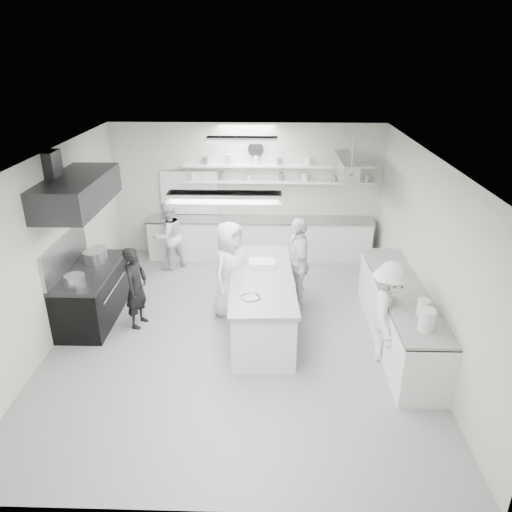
{
  "coord_description": "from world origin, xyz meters",
  "views": [
    {
      "loc": [
        0.51,
        -7.1,
        4.53
      ],
      "look_at": [
        0.29,
        0.6,
        1.16
      ],
      "focal_mm": 34.1,
      "sensor_mm": 36.0,
      "label": 1
    }
  ],
  "objects_px": {
    "back_counter": "(260,239)",
    "right_counter": "(400,316)",
    "cook_back": "(168,236)",
    "cook_stove": "(136,287)",
    "stove": "(93,296)",
    "prep_island": "(262,304)"
  },
  "relations": [
    {
      "from": "back_counter",
      "to": "cook_stove",
      "type": "distance_m",
      "value": 3.64
    },
    {
      "from": "stove",
      "to": "back_counter",
      "type": "distance_m",
      "value": 4.03
    },
    {
      "from": "stove",
      "to": "cook_back",
      "type": "xyz_separation_m",
      "value": [
        0.95,
        2.17,
        0.3
      ]
    },
    {
      "from": "right_counter",
      "to": "cook_back",
      "type": "bearing_deg",
      "value": 147.19
    },
    {
      "from": "back_counter",
      "to": "cook_back",
      "type": "height_order",
      "value": "cook_back"
    },
    {
      "from": "stove",
      "to": "prep_island",
      "type": "distance_m",
      "value": 3.01
    },
    {
      "from": "stove",
      "to": "cook_back",
      "type": "bearing_deg",
      "value": 66.49
    },
    {
      "from": "stove",
      "to": "right_counter",
      "type": "bearing_deg",
      "value": -6.52
    },
    {
      "from": "stove",
      "to": "prep_island",
      "type": "relative_size",
      "value": 0.7
    },
    {
      "from": "cook_stove",
      "to": "cook_back",
      "type": "height_order",
      "value": "cook_back"
    },
    {
      "from": "right_counter",
      "to": "cook_back",
      "type": "height_order",
      "value": "cook_back"
    },
    {
      "from": "cook_stove",
      "to": "back_counter",
      "type": "bearing_deg",
      "value": -21.46
    },
    {
      "from": "cook_stove",
      "to": "cook_back",
      "type": "xyz_separation_m",
      "value": [
        0.09,
        2.37,
        0.02
      ]
    },
    {
      "from": "back_counter",
      "to": "right_counter",
      "type": "bearing_deg",
      "value": -55.35
    },
    {
      "from": "right_counter",
      "to": "cook_stove",
      "type": "xyz_separation_m",
      "value": [
        -4.39,
        0.4,
        0.26
      ]
    },
    {
      "from": "back_counter",
      "to": "right_counter",
      "type": "xyz_separation_m",
      "value": [
        2.35,
        -3.4,
        0.01
      ]
    },
    {
      "from": "cook_back",
      "to": "prep_island",
      "type": "bearing_deg",
      "value": 86.94
    },
    {
      "from": "cook_back",
      "to": "back_counter",
      "type": "bearing_deg",
      "value": 154.67
    },
    {
      "from": "back_counter",
      "to": "right_counter",
      "type": "relative_size",
      "value": 1.52
    },
    {
      "from": "stove",
      "to": "right_counter",
      "type": "relative_size",
      "value": 0.55
    },
    {
      "from": "right_counter",
      "to": "cook_back",
      "type": "xyz_separation_m",
      "value": [
        -4.3,
        2.77,
        0.28
      ]
    },
    {
      "from": "stove",
      "to": "back_counter",
      "type": "bearing_deg",
      "value": 43.99
    }
  ]
}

